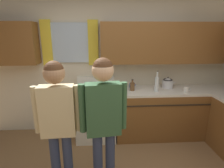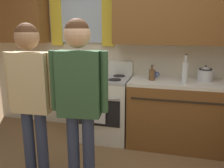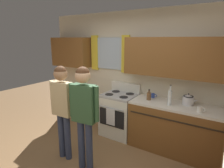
# 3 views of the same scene
# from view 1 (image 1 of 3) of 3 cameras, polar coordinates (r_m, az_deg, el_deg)

# --- Properties ---
(back_wall_unit) EXTENTS (4.60, 0.42, 2.60)m
(back_wall_unit) POSITION_cam_1_polar(r_m,az_deg,el_deg) (3.34, 0.66, 8.72)
(back_wall_unit) COLOR beige
(back_wall_unit) RESTS_ON ground
(kitchen_counter_run) EXTENTS (2.20, 1.94, 0.90)m
(kitchen_counter_run) POSITION_cam_1_polar(r_m,az_deg,el_deg) (3.45, 26.05, -10.40)
(kitchen_counter_run) COLOR brown
(kitchen_counter_run) RESTS_ON ground
(stove_oven) EXTENTS (0.69, 0.67, 1.10)m
(stove_oven) POSITION_cam_1_polar(r_m,az_deg,el_deg) (3.35, -5.09, -9.19)
(stove_oven) COLOR silver
(stove_oven) RESTS_ON ground
(bottle_tall_clear) EXTENTS (0.07, 0.07, 0.37)m
(bottle_tall_clear) POSITION_cam_1_polar(r_m,az_deg,el_deg) (3.20, 14.03, 0.14)
(bottle_tall_clear) COLOR silver
(bottle_tall_clear) RESTS_ON kitchen_counter_run
(bottle_squat_brown) EXTENTS (0.08, 0.08, 0.21)m
(bottle_squat_brown) POSITION_cam_1_polar(r_m,az_deg,el_deg) (3.19, 6.47, -0.72)
(bottle_squat_brown) COLOR brown
(bottle_squat_brown) RESTS_ON kitchen_counter_run
(mug_ceramic_white) EXTENTS (0.13, 0.08, 0.09)m
(mug_ceramic_white) POSITION_cam_1_polar(r_m,az_deg,el_deg) (3.35, 22.56, -1.59)
(mug_ceramic_white) COLOR white
(mug_ceramic_white) RESTS_ON kitchen_counter_run
(mug_cobalt_blue) EXTENTS (0.11, 0.07, 0.08)m
(mug_cobalt_blue) POSITION_cam_1_polar(r_m,az_deg,el_deg) (3.38, 6.26, -0.39)
(mug_cobalt_blue) COLOR #2D479E
(mug_cobalt_blue) RESTS_ON kitchen_counter_run
(stovetop_kettle) EXTENTS (0.27, 0.20, 0.21)m
(stovetop_kettle) POSITION_cam_1_polar(r_m,az_deg,el_deg) (3.48, 17.28, 0.36)
(stovetop_kettle) COLOR silver
(stovetop_kettle) RESTS_ON kitchen_counter_run
(adult_left) EXTENTS (0.50, 0.22, 1.62)m
(adult_left) POSITION_cam_1_polar(r_m,az_deg,el_deg) (2.05, -16.83, -9.77)
(adult_left) COLOR #2D3856
(adult_left) RESTS_ON ground
(adult_in_plaid) EXTENTS (0.51, 0.22, 1.65)m
(adult_in_plaid) POSITION_cam_1_polar(r_m,az_deg,el_deg) (1.95, -2.75, -9.66)
(adult_in_plaid) COLOR #2D3856
(adult_in_plaid) RESTS_ON ground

